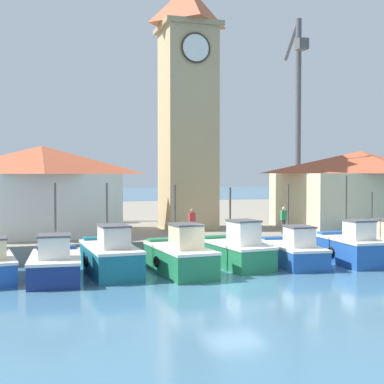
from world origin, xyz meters
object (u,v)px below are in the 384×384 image
at_px(fishing_boat_right_outer, 379,245).
at_px(warehouse_right, 360,188).
at_px(port_crane_far, 298,137).
at_px(fishing_boat_left_inner, 110,256).
at_px(dock_worker_along_quay, 192,223).
at_px(dock_worker_near_tower, 284,220).
at_px(fishing_boat_left_outer, 55,264).
at_px(warehouse_left, 42,189).
at_px(fishing_boat_center, 236,251).
at_px(fishing_boat_mid_left, 180,256).
at_px(fishing_boat_mid_right, 293,251).
at_px(clock_tower, 188,102).
at_px(fishing_boat_right_inner, 351,248).

relative_size(fishing_boat_right_outer, warehouse_right, 0.46).
bearing_deg(fishing_boat_right_outer, port_crane_far, 72.08).
xyz_separation_m(fishing_boat_left_inner, port_crane_far, (21.50, 22.14, 7.28)).
distance_m(warehouse_right, dock_worker_along_quay, 13.05).
height_order(fishing_boat_right_outer, dock_worker_near_tower, fishing_boat_right_outer).
distance_m(fishing_boat_left_outer, warehouse_left, 9.39).
bearing_deg(fishing_boat_center, port_crane_far, 55.25).
height_order(fishing_boat_mid_left, port_crane_far, port_crane_far).
height_order(fishing_boat_mid_right, warehouse_right, warehouse_right).
bearing_deg(dock_worker_along_quay, fishing_boat_right_outer, -22.34).
bearing_deg(warehouse_right, fishing_boat_left_inner, -159.57).
relative_size(clock_tower, port_crane_far, 0.94).
xyz_separation_m(fishing_boat_right_inner, warehouse_left, (-14.78, 9.09, 2.84)).
bearing_deg(fishing_boat_left_outer, fishing_boat_right_outer, 2.38).
bearing_deg(fishing_boat_left_outer, fishing_boat_left_inner, 15.16).
bearing_deg(fishing_boat_left_outer, dock_worker_near_tower, 19.15).
height_order(fishing_boat_left_inner, fishing_boat_mid_left, fishing_boat_left_inner).
xyz_separation_m(fishing_boat_left_inner, fishing_boat_mid_left, (3.04, -0.88, -0.01)).
distance_m(fishing_boat_right_inner, fishing_boat_right_outer, 2.45).
relative_size(fishing_boat_center, dock_worker_along_quay, 2.99).
xyz_separation_m(port_crane_far, dock_worker_along_quay, (-16.41, -18.30, -6.24)).
bearing_deg(warehouse_left, clock_tower, 3.86).
xyz_separation_m(fishing_boat_mid_left, fishing_boat_right_inner, (9.03, 0.03, 0.01)).
bearing_deg(port_crane_far, fishing_boat_right_inner, -112.30).
bearing_deg(port_crane_far, dock_worker_near_tower, -120.63).
relative_size(fishing_boat_right_outer, port_crane_far, 0.26).
bearing_deg(fishing_boat_right_inner, fishing_boat_mid_left, -179.78).
bearing_deg(warehouse_left, fishing_boat_center, -42.73).
relative_size(warehouse_left, port_crane_far, 0.48).
bearing_deg(fishing_boat_center, fishing_boat_left_inner, -179.59).
relative_size(fishing_boat_mid_left, dock_worker_near_tower, 3.11).
bearing_deg(fishing_boat_left_inner, warehouse_left, 108.20).
xyz_separation_m(clock_tower, warehouse_right, (11.35, -2.25, -5.59)).
relative_size(fishing_boat_mid_left, fishing_boat_right_inner, 1.13).
relative_size(fishing_boat_right_inner, warehouse_right, 0.42).
bearing_deg(port_crane_far, fishing_boat_mid_left, -128.72).
bearing_deg(fishing_boat_left_inner, port_crane_far, 45.85).
height_order(clock_tower, port_crane_far, port_crane_far).
xyz_separation_m(fishing_boat_mid_right, fishing_boat_right_outer, (5.29, 0.34, 0.05)).
xyz_separation_m(fishing_boat_right_inner, dock_worker_along_quay, (-6.98, 4.69, 1.04)).
height_order(fishing_boat_left_inner, dock_worker_near_tower, fishing_boat_left_inner).
height_order(warehouse_left, dock_worker_near_tower, warehouse_left).
bearing_deg(warehouse_left, fishing_boat_left_outer, -88.36).
relative_size(fishing_boat_left_inner, fishing_boat_mid_right, 1.06).
relative_size(port_crane_far, dock_worker_near_tower, 11.32).
bearing_deg(fishing_boat_right_outer, warehouse_right, 62.78).
height_order(fishing_boat_mid_left, fishing_boat_right_outer, fishing_boat_mid_left).
bearing_deg(warehouse_right, fishing_boat_right_outer, -117.22).
relative_size(fishing_boat_left_outer, fishing_boat_left_inner, 0.89).
bearing_deg(fishing_boat_mid_right, fishing_boat_right_outer, 3.68).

